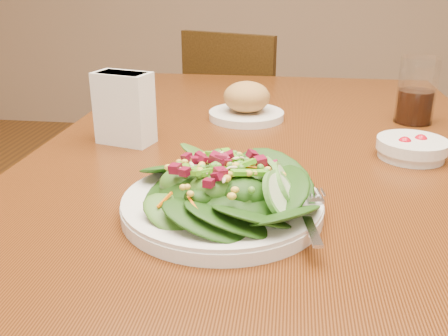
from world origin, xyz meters
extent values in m
cube|color=#602F12|center=(0.00, 0.00, 0.73)|extent=(0.90, 1.40, 0.04)
cylinder|color=#3E270C|center=(-0.39, 0.64, 0.35)|extent=(0.07, 0.07, 0.71)
cylinder|color=#3E270C|center=(0.39, 0.64, 0.35)|extent=(0.07, 0.07, 0.71)
cube|color=#3E270C|center=(-0.14, 1.10, 0.41)|extent=(0.51, 0.51, 0.04)
cylinder|color=#3E270C|center=(0.08, 1.20, 0.19)|extent=(0.04, 0.04, 0.39)
cylinder|color=#3E270C|center=(-0.24, 1.32, 0.19)|extent=(0.04, 0.04, 0.39)
cylinder|color=#3E270C|center=(-0.04, 0.88, 0.19)|extent=(0.04, 0.04, 0.39)
cylinder|color=#3E270C|center=(-0.36, 1.00, 0.19)|extent=(0.04, 0.04, 0.39)
cube|color=#3E270C|center=(-0.21, 0.92, 0.64)|extent=(0.36, 0.16, 0.43)
cylinder|color=silver|center=(-0.06, -0.28, 0.76)|extent=(0.28, 0.28, 0.02)
ellipsoid|color=#1A370B|center=(-0.06, -0.28, 0.79)|extent=(0.19, 0.19, 0.04)
cube|color=silver|center=(0.06, -0.31, 0.77)|extent=(0.05, 0.18, 0.01)
cylinder|color=silver|center=(-0.07, 0.20, 0.76)|extent=(0.17, 0.17, 0.02)
ellipsoid|color=#A27045|center=(-0.07, 0.20, 0.80)|extent=(0.11, 0.11, 0.07)
cylinder|color=silver|center=(0.25, -0.01, 0.77)|extent=(0.13, 0.13, 0.04)
sphere|color=#B70918|center=(0.27, 0.00, 0.78)|extent=(0.03, 0.03, 0.03)
sphere|color=#B70918|center=(0.24, -0.02, 0.78)|extent=(0.03, 0.03, 0.03)
cylinder|color=silver|center=(0.31, 0.22, 0.82)|extent=(0.08, 0.08, 0.15)
cylinder|color=black|center=(0.31, 0.22, 0.79)|extent=(0.08, 0.08, 0.07)
cube|color=white|center=(-0.29, 0.00, 0.82)|extent=(0.12, 0.09, 0.14)
cube|color=white|center=(-0.29, 0.00, 0.83)|extent=(0.10, 0.07, 0.12)
camera|label=1|loc=(0.03, -0.91, 1.07)|focal=40.00mm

